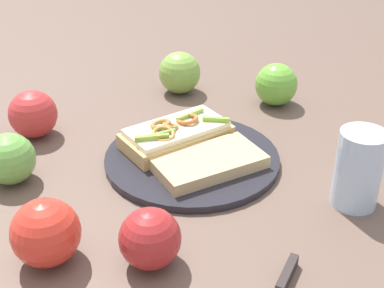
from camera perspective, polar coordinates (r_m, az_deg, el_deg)
name	(u,v)px	position (r m, az deg, el deg)	size (l,w,h in m)	color
ground_plane	(192,162)	(0.84, 0.00, -1.89)	(2.00, 2.00, 0.00)	brown
plate	(192,158)	(0.83, 0.00, -1.54)	(0.27, 0.27, 0.01)	#222128
sandwich	(176,134)	(0.85, -1.68, 1.03)	(0.19, 0.17, 0.05)	tan
bread_slice_side	(209,162)	(0.79, 1.77, -1.94)	(0.16, 0.09, 0.02)	tan
apple_0	(150,238)	(0.63, -4.49, -9.98)	(0.07, 0.07, 0.07)	#A72425
apple_1	(33,114)	(0.93, -16.55, 3.07)	(0.08, 0.08, 0.08)	red
apple_2	(276,84)	(1.01, 8.93, 6.27)	(0.08, 0.08, 0.08)	#68AF37
apple_3	(46,233)	(0.65, -15.29, -9.06)	(0.08, 0.08, 0.08)	red
apple_4	(180,73)	(1.05, -1.33, 7.58)	(0.08, 0.08, 0.08)	#80AC44
apple_5	(9,159)	(0.81, -18.85, -1.49)	(0.08, 0.08, 0.08)	#6BAE49
drinking_glass	(358,169)	(0.75, 17.27, -2.55)	(0.06, 0.06, 0.11)	silver
knife	(282,285)	(0.63, 9.59, -14.57)	(0.06, 0.13, 0.02)	silver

